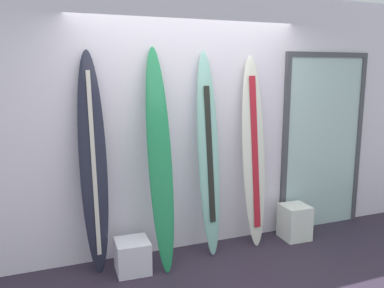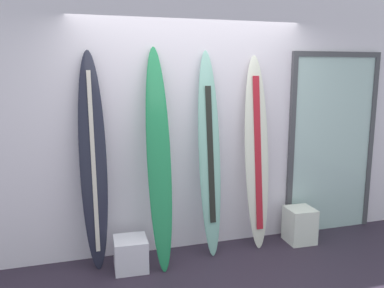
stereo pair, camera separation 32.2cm
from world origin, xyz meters
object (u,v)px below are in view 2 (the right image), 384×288
Objects in this scene: surfboard_seafoam at (209,156)px; surfboard_ivory at (257,153)px; display_block_center at (131,254)px; surfboard_charcoal at (93,163)px; surfboard_emerald at (159,160)px; display_block_left at (300,225)px; glass_door at (332,141)px.

surfboard_seafoam is 1.02× the size of surfboard_ivory.
surfboard_charcoal is at bearing 149.74° from display_block_center.
display_block_left is (1.66, 0.02, -0.89)m from surfboard_emerald.
surfboard_ivory is 1.09m from glass_door.
surfboard_seafoam reaches higher than display_block_left.
surfboard_seafoam is 1.65m from glass_door.
surfboard_seafoam is at bearing -178.29° from surfboard_ivory.
surfboard_emerald is 5.46× the size of display_block_left.
surfboard_emerald is 1.13m from surfboard_ivory.
surfboard_seafoam is 6.42× the size of display_block_center.
surfboard_charcoal is 1.01× the size of surfboard_ivory.
surfboard_charcoal is 0.65m from surfboard_emerald.
surfboard_charcoal is 0.98× the size of surfboard_emerald.
surfboard_seafoam is (0.57, 0.10, -0.02)m from surfboard_emerald.
display_block_left is at bearing 0.77° from surfboard_emerald.
surfboard_emerald is at bearing -179.23° from display_block_left.
surfboard_ivory is at bearing 5.81° from surfboard_emerald.
surfboard_ivory reaches higher than display_block_left.
glass_door is (2.84, 0.15, 0.06)m from surfboard_charcoal.
surfboard_charcoal is at bearing 177.49° from display_block_left.
surfboard_ivory is 0.98× the size of glass_door.
surfboard_seafoam is at bearing -1.20° from surfboard_charcoal.
display_block_center is at bearing -172.53° from glass_door.
surfboard_seafoam is 5.38× the size of display_block_left.
surfboard_ivory is (1.13, 0.11, -0.02)m from surfboard_emerald.
surfboard_ivory is at bearing 6.95° from display_block_center.
surfboard_ivory is at bearing 1.71° from surfboard_seafoam.
surfboard_emerald is 0.99m from display_block_center.
surfboard_emerald is at bearing -11.02° from surfboard_charcoal.
surfboard_ivory is 1.72m from display_block_center.
surfboard_seafoam reaches higher than display_block_center.
surfboard_seafoam is 1.40m from display_block_left.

